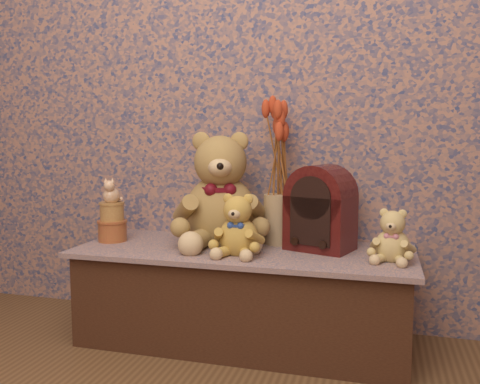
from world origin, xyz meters
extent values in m
cube|color=#36446F|center=(0.00, 1.50, 1.30)|extent=(3.00, 0.10, 2.60)
cube|color=navy|center=(0.00, 1.23, 0.20)|extent=(1.37, 0.55, 0.39)
cylinder|color=tan|center=(0.12, 1.37, 0.50)|extent=(0.17, 0.17, 0.21)
cylinder|color=#AE7A33|center=(-0.60, 1.22, 0.44)|extent=(0.14, 0.14, 0.09)
cylinder|color=#DABD5F|center=(-0.60, 1.22, 0.52)|extent=(0.14, 0.14, 0.08)
camera|label=1|loc=(0.54, -0.74, 0.86)|focal=37.82mm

